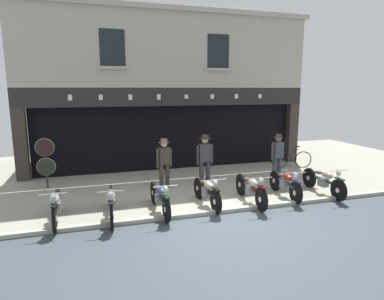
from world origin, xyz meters
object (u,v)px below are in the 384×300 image
Objects in this scene: motorcycle_left at (111,202)px; tyre_sign_pole at (45,158)px; motorcycle_right at (285,183)px; salesman_right at (278,155)px; leaning_bicycle at (291,159)px; advert_board_near at (208,125)px; motorcycle_far_left at (56,206)px; motorcycle_far_right at (324,181)px; salesman_left at (164,161)px; motorcycle_center_right at (251,188)px; motorcycle_center at (207,191)px; advert_board_far at (229,125)px; shopkeeper_center at (205,158)px; motorcycle_center_left at (160,197)px.

tyre_sign_pole is (-1.86, 3.28, 0.61)m from motorcycle_left.
salesman_right reaches higher than motorcycle_right.
leaning_bicycle is at bearing 0.98° from tyre_sign_pole.
advert_board_near is at bearing 13.99° from tyre_sign_pole.
motorcycle_far_right is at bearing 178.23° from motorcycle_far_left.
salesman_left reaches higher than motorcycle_left.
motorcycle_left is 1.24× the size of salesman_right.
motorcycle_left is 1.25× the size of leaning_bicycle.
motorcycle_center_right is at bearing -95.13° from advert_board_near.
motorcycle_far_right reaches higher than motorcycle_left.
leaning_bicycle is at bearing -121.15° from motorcycle_right.
advert_board_near reaches higher than tyre_sign_pole.
motorcycle_far_right is 1.24× the size of salesman_right.
salesman_right is (3.26, 1.69, 0.51)m from motorcycle_center.
tyre_sign_pole reaches higher than salesman_right.
salesman_left is at bearing -142.52° from advert_board_far.
motorcycle_center_right is at bearing 147.06° from leaning_bicycle.
salesman_right is at bearing -78.90° from advert_board_far.
leaning_bicycle is at bearing -156.57° from shopkeeper_center.
motorcycle_center_left is at bearing 176.19° from motorcycle_far_left.
motorcycle_center_left is 7.15m from leaning_bicycle.
shopkeeper_center reaches higher than motorcycle_center.
motorcycle_right is 1.18× the size of leaning_bicycle.
shopkeeper_center is (3.14, 1.78, 0.58)m from motorcycle_left.
advert_board_near is at bearing -141.78° from motorcycle_far_left.
motorcycle_far_right is at bearing -179.01° from motorcycle_right.
shopkeeper_center is at bearing 148.64° from salesman_left.
shopkeeper_center is (4.46, 1.62, 0.58)m from motorcycle_far_left.
salesman_right is (0.72, 1.67, 0.51)m from motorcycle_right.
motorcycle_center_right is 1.26× the size of salesman_right.
motorcycle_right is at bearing 178.94° from motorcycle_far_left.
advert_board_far reaches higher than motorcycle_far_right.
motorcycle_left is at bearing 1.10° from motorcycle_center.
tyre_sign_pole reaches higher than salesman_left.
motorcycle_far_left is 3.23m from tyre_sign_pole.
motorcycle_far_left is 1.16× the size of salesman_right.
shopkeeper_center is 2.76m from salesman_right.
leaning_bicycle is (1.66, 1.60, -0.56)m from salesman_right.
motorcycle_center_left is 4.55m from tyre_sign_pole.
shopkeeper_center reaches higher than leaning_bicycle.
tyre_sign_pole is at bearing 104.64° from leaning_bicycle.
salesman_right is 0.99× the size of tyre_sign_pole.
motorcycle_center_left is 6.41m from advert_board_far.
motorcycle_center_right is 5.00m from leaning_bicycle.
motorcycle_center is 3.85m from motorcycle_far_right.
leaning_bicycle is at bearing -31.75° from advert_board_far.
advert_board_near is (4.36, 4.84, 1.32)m from motorcycle_left.
salesman_left is (-3.31, 2.01, 0.49)m from motorcycle_right.
motorcycle_center is 0.94× the size of motorcycle_far_right.
advert_board_far reaches higher than shopkeeper_center.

